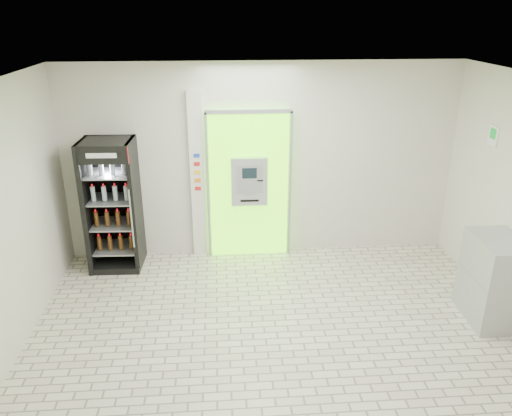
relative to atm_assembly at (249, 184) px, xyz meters
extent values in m
plane|color=beige|center=(0.20, -2.41, -1.17)|extent=(6.00, 6.00, 0.00)
plane|color=beige|center=(0.20, 0.09, 0.33)|extent=(6.00, 0.00, 6.00)
plane|color=beige|center=(0.20, -4.91, 0.33)|extent=(6.00, 0.00, 6.00)
plane|color=white|center=(0.20, -2.41, 1.83)|extent=(6.00, 6.00, 0.00)
cube|color=#65F510|center=(0.00, 0.02, -0.02)|extent=(1.20, 0.12, 2.30)
cube|color=gray|center=(0.00, -0.05, 1.13)|extent=(1.28, 0.04, 0.06)
cube|color=gray|center=(-0.63, -0.05, -0.02)|extent=(0.04, 0.04, 2.30)
cube|color=gray|center=(0.63, -0.05, -0.02)|extent=(0.04, 0.04, 2.30)
cube|color=black|center=(0.10, -0.04, -0.67)|extent=(0.62, 0.01, 0.67)
cube|color=black|center=(-0.34, -0.04, 0.81)|extent=(0.22, 0.01, 0.18)
cube|color=#A8AAAF|center=(0.00, -0.09, 0.08)|extent=(0.55, 0.12, 0.75)
cube|color=black|center=(0.00, -0.16, 0.23)|extent=(0.22, 0.01, 0.16)
cube|color=gray|center=(0.00, -0.16, -0.05)|extent=(0.16, 0.01, 0.12)
cube|color=black|center=(0.16, -0.16, 0.11)|extent=(0.09, 0.01, 0.02)
cube|color=black|center=(0.00, -0.16, -0.21)|extent=(0.28, 0.01, 0.03)
cube|color=silver|center=(-0.78, 0.04, 0.13)|extent=(0.22, 0.10, 2.60)
cube|color=#193FB2|center=(-0.78, -0.02, 0.48)|extent=(0.09, 0.01, 0.06)
cube|color=red|center=(-0.78, -0.02, 0.35)|extent=(0.09, 0.01, 0.06)
cube|color=yellow|center=(-0.78, -0.02, 0.22)|extent=(0.09, 0.01, 0.06)
cube|color=orange|center=(-0.78, -0.02, 0.09)|extent=(0.09, 0.01, 0.06)
cube|color=red|center=(-0.78, -0.02, -0.04)|extent=(0.09, 0.01, 0.06)
cube|color=black|center=(-2.03, -0.26, -0.19)|extent=(0.76, 0.70, 1.97)
cube|color=black|center=(-2.03, 0.05, -0.19)|extent=(0.74, 0.08, 1.97)
cube|color=red|center=(-2.03, -0.59, 0.67)|extent=(0.72, 0.03, 0.24)
cube|color=white|center=(-2.03, -0.60, 0.67)|extent=(0.41, 0.02, 0.07)
cube|color=black|center=(-2.03, -0.26, -1.12)|extent=(0.76, 0.70, 0.10)
cylinder|color=gray|center=(-1.71, -0.61, -0.27)|extent=(0.02, 0.02, 0.89)
cube|color=gray|center=(-2.03, -0.26, -0.88)|extent=(0.64, 0.59, 0.02)
cube|color=gray|center=(-2.03, -0.26, -0.48)|extent=(0.64, 0.59, 0.02)
cube|color=gray|center=(-2.03, -0.26, -0.09)|extent=(0.64, 0.59, 0.02)
cube|color=gray|center=(-2.03, -0.26, 0.30)|extent=(0.64, 0.59, 0.02)
cube|color=#A8AAAF|center=(2.91, -2.07, -0.62)|extent=(0.59, 0.85, 1.11)
cube|color=gray|center=(2.63, -2.07, -0.56)|extent=(0.04, 0.81, 0.01)
cube|color=white|center=(3.19, -1.01, 0.95)|extent=(0.02, 0.22, 0.26)
cube|color=#0D9329|center=(3.18, -1.01, 0.98)|extent=(0.00, 0.14, 0.14)
camera|label=1|loc=(-0.44, -7.23, 2.53)|focal=35.00mm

